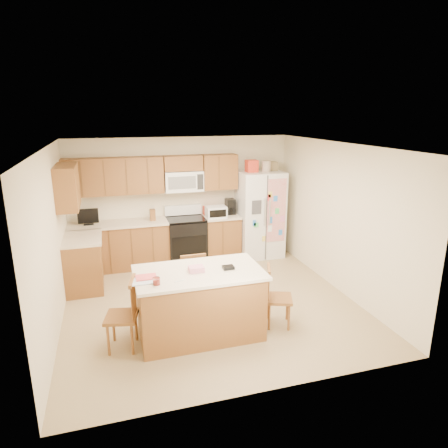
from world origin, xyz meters
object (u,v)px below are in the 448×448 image
object	(u,v)px
windsor_chair_left	(123,316)
island	(199,303)
stove	(186,239)
windsor_chair_back	(192,282)
refrigerator	(260,213)
windsor_chair_right	(277,298)

from	to	relation	value
windsor_chair_left	island	bearing A→B (deg)	3.03
island	stove	bearing A→B (deg)	82.36
windsor_chair_left	windsor_chair_back	distance (m)	1.35
stove	windsor_chair_left	xyz separation A→B (m)	(-1.39, -2.87, -0.02)
windsor_chair_left	windsor_chair_back	xyz separation A→B (m)	(1.07, 0.82, -0.01)
windsor_chair_back	refrigerator	bearing A→B (deg)	46.37
island	windsor_chair_right	world-z (taller)	island
windsor_chair_left	windsor_chair_back	world-z (taller)	windsor_chair_left
refrigerator	windsor_chair_right	distance (m)	2.98
refrigerator	island	xyz separation A→B (m)	(-1.95, -2.75, -0.45)
stove	windsor_chair_back	bearing A→B (deg)	-98.81
windsor_chair_left	windsor_chair_right	bearing A→B (deg)	-0.52
refrigerator	windsor_chair_left	size ratio (longest dim) A/B	2.12
island	windsor_chair_back	distance (m)	0.77
refrigerator	windsor_chair_left	world-z (taller)	refrigerator
island	windsor_chair_left	bearing A→B (deg)	-176.97
windsor_chair_left	windsor_chair_right	distance (m)	2.13
stove	refrigerator	world-z (taller)	refrigerator
island	windsor_chair_right	distance (m)	1.12
windsor_chair_back	windsor_chair_right	xyz separation A→B (m)	(1.06, -0.84, -0.02)
stove	island	size ratio (longest dim) A/B	0.65
windsor_chair_back	stove	bearing A→B (deg)	81.19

